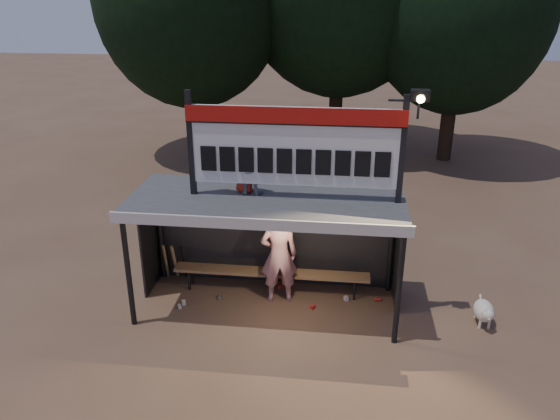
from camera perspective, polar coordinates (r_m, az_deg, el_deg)
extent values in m
plane|color=brown|center=(10.96, -1.30, -9.97)|extent=(80.00, 80.00, 0.00)
imported|color=white|center=(10.67, -0.12, -4.74)|extent=(0.81, 0.61, 2.00)
imported|color=gray|center=(9.91, -3.31, 4.65)|extent=(0.54, 0.44, 1.07)
imported|color=maroon|center=(10.00, -3.72, 4.27)|extent=(0.51, 0.44, 0.89)
cube|color=#3E3E40|center=(9.93, -1.42, 1.09)|extent=(5.00, 2.00, 0.12)
cube|color=silver|center=(9.02, -2.33, -1.49)|extent=(5.10, 0.06, 0.20)
cylinder|color=black|center=(10.25, -15.58, -6.25)|extent=(0.10, 0.10, 2.20)
cylinder|color=black|center=(9.60, 12.34, -7.98)|extent=(0.10, 0.10, 2.20)
cylinder|color=black|center=(11.74, -12.41, -2.11)|extent=(0.10, 0.10, 2.20)
cylinder|color=black|center=(11.18, 11.59, -3.32)|extent=(0.10, 0.10, 2.20)
cube|color=black|center=(11.30, -0.65, -2.55)|extent=(5.00, 0.04, 2.20)
cube|color=black|center=(11.44, -13.51, -2.90)|extent=(0.04, 1.00, 2.20)
cube|color=black|center=(10.84, 12.27, -4.26)|extent=(0.04, 1.00, 2.20)
cylinder|color=black|center=(10.90, -0.67, 2.46)|extent=(5.00, 0.06, 0.06)
cube|color=black|center=(9.89, -9.30, 6.87)|extent=(0.10, 0.10, 1.90)
cube|color=black|center=(9.57, 12.67, 6.09)|extent=(0.10, 0.10, 1.90)
cube|color=silver|center=(9.56, 1.51, 6.61)|extent=(3.80, 0.08, 1.40)
cube|color=#AF120C|center=(9.37, 1.52, 9.82)|extent=(3.80, 0.04, 0.28)
cube|color=black|center=(9.40, 1.51, 8.92)|extent=(3.80, 0.02, 0.03)
cube|color=black|center=(9.83, -7.48, 5.37)|extent=(0.27, 0.03, 0.45)
cube|color=black|center=(9.76, -5.54, 5.32)|extent=(0.27, 0.03, 0.45)
cube|color=black|center=(9.69, -3.56, 5.26)|extent=(0.27, 0.03, 0.45)
cube|color=black|center=(9.64, -1.56, 5.20)|extent=(0.27, 0.03, 0.45)
cube|color=black|center=(9.60, 0.45, 5.13)|extent=(0.27, 0.03, 0.45)
cube|color=black|center=(9.57, 2.49, 5.05)|extent=(0.27, 0.03, 0.45)
cube|color=black|center=(9.55, 4.53, 4.97)|extent=(0.27, 0.03, 0.45)
cube|color=black|center=(9.54, 6.58, 4.88)|extent=(0.27, 0.03, 0.45)
cube|color=black|center=(9.55, 8.62, 4.78)|extent=(0.27, 0.03, 0.45)
cube|color=black|center=(9.57, 10.66, 4.68)|extent=(0.27, 0.03, 0.45)
cylinder|color=black|center=(9.37, 12.80, 11.10)|extent=(0.50, 0.04, 0.04)
cylinder|color=black|center=(9.43, 14.26, 10.10)|extent=(0.04, 0.04, 0.30)
cube|color=black|center=(9.33, 14.44, 11.53)|extent=(0.30, 0.22, 0.18)
sphere|color=#FFD88C|center=(9.25, 14.48, 11.19)|extent=(0.14, 0.14, 0.14)
cube|color=#926945|center=(11.20, -0.93, -6.53)|extent=(4.00, 0.35, 0.06)
cylinder|color=black|center=(11.54, -9.47, -7.22)|extent=(0.05, 0.05, 0.45)
cylinder|color=black|center=(11.74, -9.15, -6.65)|extent=(0.05, 0.05, 0.45)
cylinder|color=black|center=(11.21, -1.01, -7.83)|extent=(0.05, 0.05, 0.45)
cylinder|color=black|center=(11.42, -0.84, -7.23)|extent=(0.05, 0.05, 0.45)
cylinder|color=black|center=(11.14, 7.79, -8.28)|extent=(0.05, 0.05, 0.45)
cylinder|color=black|center=(11.34, 7.78, -7.66)|extent=(0.05, 0.05, 0.45)
cylinder|color=black|center=(20.28, -8.76, 10.83)|extent=(0.50, 0.50, 3.74)
cylinder|color=black|center=(21.00, 5.89, 11.98)|extent=(0.50, 0.50, 4.18)
cylinder|color=#2F2014|center=(20.41, 17.24, 9.85)|extent=(0.50, 0.50, 3.52)
ellipsoid|color=black|center=(20.00, 18.43, 19.48)|extent=(6.08, 6.08, 7.04)
ellipsoid|color=silver|center=(11.00, 20.51, -9.80)|extent=(0.36, 0.58, 0.36)
sphere|color=white|center=(10.72, 20.89, -10.19)|extent=(0.22, 0.22, 0.22)
cone|color=beige|center=(10.65, 21.00, -10.56)|extent=(0.10, 0.10, 0.10)
cone|color=beige|center=(10.64, 20.73, -9.79)|extent=(0.06, 0.06, 0.07)
cone|color=beige|center=(10.67, 21.25, -9.79)|extent=(0.06, 0.06, 0.07)
cylinder|color=silver|center=(10.93, 20.17, -11.10)|extent=(0.05, 0.05, 0.18)
cylinder|color=beige|center=(10.97, 20.99, -11.10)|extent=(0.05, 0.05, 0.18)
cylinder|color=silver|center=(11.22, 19.78, -10.10)|extent=(0.05, 0.05, 0.18)
cylinder|color=silver|center=(11.26, 20.59, -10.10)|extent=(0.05, 0.05, 0.18)
cylinder|color=silver|center=(11.21, 20.23, -8.69)|extent=(0.04, 0.16, 0.14)
cylinder|color=olive|center=(11.94, -11.85, -5.21)|extent=(0.08, 0.27, 0.84)
cylinder|color=#A27C4B|center=(11.88, -10.93, -5.28)|extent=(0.09, 0.30, 0.83)
cylinder|color=black|center=(11.82, -10.00, -5.35)|extent=(0.08, 0.33, 0.83)
cube|color=red|center=(10.87, 3.43, -10.08)|extent=(0.11, 0.12, 0.08)
cylinder|color=#A5A5AA|center=(11.24, -6.40, -9.01)|extent=(0.11, 0.14, 0.07)
cube|color=beige|center=(11.15, -10.02, -9.51)|extent=(0.10, 0.12, 0.08)
cylinder|color=#A6241C|center=(11.27, 10.17, -9.17)|extent=(0.13, 0.08, 0.07)
cube|color=silver|center=(11.20, 6.92, -9.16)|extent=(0.10, 0.12, 0.08)
cylinder|color=beige|center=(11.05, -10.44, -9.88)|extent=(0.11, 0.14, 0.07)
cube|color=red|center=(11.51, 0.06, -8.00)|extent=(0.12, 0.12, 0.08)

